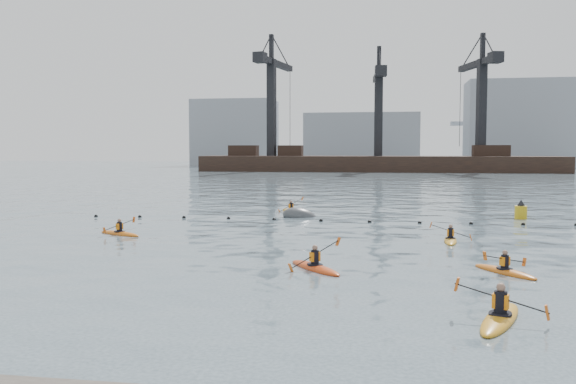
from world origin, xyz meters
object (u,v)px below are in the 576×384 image
object	(u,v)px
nav_buoy	(521,212)
kayaker_3	(450,240)
kayaker_5	(291,210)
mooring_buoy	(300,217)
kayaker_0	(315,267)
kayaker_2	(120,233)
kayaker_1	(500,317)
kayaker_4	(505,271)

from	to	relation	value
nav_buoy	kayaker_3	bearing A→B (deg)	-116.80
kayaker_3	kayaker_5	distance (m)	16.10
mooring_buoy	kayaker_0	bearing A→B (deg)	-79.94
kayaker_2	mooring_buoy	world-z (taller)	kayaker_2
kayaker_0	mooring_buoy	distance (m)	17.69
kayaker_0	kayaker_1	xyz separation A→B (m)	(5.58, -6.03, 0.01)
kayaker_2	kayaker_5	world-z (taller)	kayaker_5
kayaker_5	nav_buoy	size ratio (longest dim) A/B	1.93
kayaker_1	kayaker_2	world-z (taller)	kayaker_1
mooring_buoy	kayaker_2	bearing A→B (deg)	-129.33
kayaker_3	mooring_buoy	xyz separation A→B (m)	(-8.77, 9.51, -0.09)
kayaker_1	kayaker_3	world-z (taller)	kayaker_1
kayaker_1	kayaker_3	bearing A→B (deg)	109.81
kayaker_1	mooring_buoy	world-z (taller)	kayaker_1
kayaker_5	nav_buoy	bearing A→B (deg)	-39.75
kayaker_4	mooring_buoy	xyz separation A→B (m)	(-9.94, 17.00, -0.09)
kayaker_0	kayaker_1	world-z (taller)	kayaker_0
kayaker_3	kayaker_4	bearing A→B (deg)	-76.38
kayaker_1	kayaker_5	size ratio (longest dim) A/B	1.33
nav_buoy	mooring_buoy	bearing A→B (deg)	-174.85
kayaker_5	mooring_buoy	xyz separation A→B (m)	(1.11, -3.20, -0.09)
kayaker_1	kayaker_2	xyz separation A→B (m)	(-16.78, 13.54, -0.02)
kayaker_4	mooring_buoy	world-z (taller)	kayaker_4
kayaker_1	nav_buoy	distance (m)	25.34
mooring_buoy	nav_buoy	distance (m)	14.28
kayaker_2	kayaker_5	distance (m)	14.86
kayaker_0	kayaker_4	xyz separation A→B (m)	(6.85, 0.42, -0.01)
kayaker_1	kayaker_2	size ratio (longest dim) A/B	1.22
nav_buoy	kayaker_1	bearing A→B (deg)	-102.65
kayaker_3	kayaker_5	xyz separation A→B (m)	(-9.88, 12.72, -0.00)
kayaker_2	kayaker_3	bearing A→B (deg)	-61.57
kayaker_4	kayaker_3	bearing A→B (deg)	-115.64
mooring_buoy	nav_buoy	xyz separation A→B (m)	(14.22, 1.28, 0.42)
mooring_buoy	kayaker_4	bearing A→B (deg)	-59.68
kayaker_1	kayaker_3	distance (m)	13.93
kayaker_3	kayaker_2	bearing A→B (deg)	-173.96
kayaker_1	kayaker_3	xyz separation A→B (m)	(0.10, 13.93, -0.02)
kayaker_5	mooring_buoy	bearing A→B (deg)	-103.45
kayaker_0	nav_buoy	bearing A→B (deg)	21.01
kayaker_0	nav_buoy	xyz separation A→B (m)	(11.13, 18.70, 0.33)
nav_buoy	kayaker_4	bearing A→B (deg)	-103.18
kayaker_1	nav_buoy	xyz separation A→B (m)	(5.55, 24.73, 0.32)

